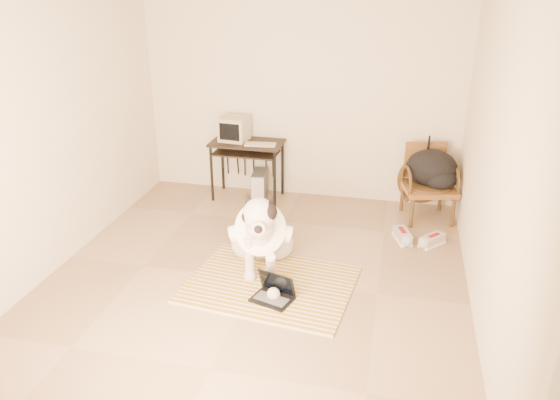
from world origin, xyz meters
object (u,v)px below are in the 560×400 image
(pc_tower, at_px, (260,186))
(laptop, at_px, (274,293))
(backpack, at_px, (433,170))
(rattan_chair, at_px, (428,183))
(computer_desk, at_px, (247,150))
(dog, at_px, (261,233))
(crt_monitor, at_px, (234,129))

(pc_tower, bearing_deg, laptop, -72.27)
(backpack, bearing_deg, rattan_chair, 174.63)
(computer_desk, bearing_deg, backpack, -2.62)
(pc_tower, distance_m, rattan_chair, 2.10)
(dog, height_order, laptop, dog)
(rattan_chair, relative_size, backpack, 1.48)
(crt_monitor, relative_size, backpack, 0.62)
(crt_monitor, distance_m, pc_tower, 0.80)
(dog, height_order, backpack, dog)
(crt_monitor, bearing_deg, rattan_chair, -3.52)
(crt_monitor, relative_size, pc_tower, 0.88)
(dog, distance_m, rattan_chair, 2.29)
(computer_desk, bearing_deg, rattan_chair, -2.57)
(computer_desk, relative_size, backpack, 1.54)
(backpack, bearing_deg, pc_tower, 177.61)
(computer_desk, bearing_deg, crt_monitor, 164.34)
(pc_tower, bearing_deg, backpack, -2.39)
(pc_tower, bearing_deg, computer_desk, 174.46)
(laptop, relative_size, rattan_chair, 0.48)
(dog, bearing_deg, crt_monitor, 114.48)
(pc_tower, relative_size, backpack, 0.70)
(crt_monitor, bearing_deg, laptop, -65.41)
(dog, relative_size, laptop, 3.05)
(crt_monitor, xyz_separation_m, pc_tower, (0.34, -0.06, -0.72))
(laptop, relative_size, crt_monitor, 1.14)
(computer_desk, relative_size, pc_tower, 2.19)
(crt_monitor, xyz_separation_m, rattan_chair, (2.42, -0.15, -0.47))
(laptop, relative_size, computer_desk, 0.46)
(pc_tower, height_order, backpack, backpack)
(laptop, bearing_deg, pc_tower, 107.73)
(computer_desk, xyz_separation_m, backpack, (2.29, -0.10, -0.05))
(laptop, relative_size, backpack, 0.70)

